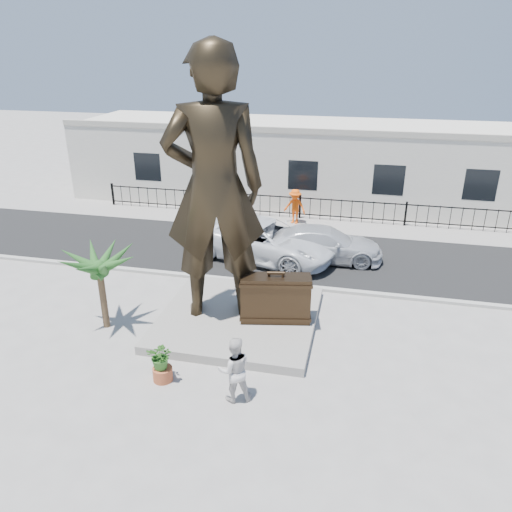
{
  "coord_description": "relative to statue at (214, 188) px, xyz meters",
  "views": [
    {
      "loc": [
        3.33,
        -12.8,
        8.84
      ],
      "look_at": [
        0.0,
        2.0,
        2.3
      ],
      "focal_mm": 35.0,
      "sensor_mm": 36.0,
      "label": 1
    }
  ],
  "objects": [
    {
      "name": "far_sidewalk",
      "position": [
        1.26,
        10.38,
        -4.64
      ],
      "size": [
        40.0,
        2.5,
        0.02
      ],
      "primitive_type": "cube",
      "color": "#9E9991",
      "rests_on": "ground"
    },
    {
      "name": "building",
      "position": [
        1.26,
        15.38,
        -2.45
      ],
      "size": [
        28.0,
        7.0,
        4.4
      ],
      "primitive_type": "cube",
      "color": "silver",
      "rests_on": "ground"
    },
    {
      "name": "worker",
      "position": [
        1.11,
        10.29,
        -3.71
      ],
      "size": [
        1.31,
        0.94,
        1.83
      ],
      "primitive_type": "imported",
      "rotation": [
        0.0,
        0.0,
        -0.24
      ],
      "color": "#FF580D",
      "rests_on": "far_sidewalk"
    },
    {
      "name": "shrub",
      "position": [
        -0.54,
        -3.67,
        -3.84
      ],
      "size": [
        0.74,
        0.64,
        0.81
      ],
      "primitive_type": "imported",
      "rotation": [
        0.0,
        0.0,
        0.01
      ],
      "color": "#316922",
      "rests_on": "planter"
    },
    {
      "name": "plinth",
      "position": [
        0.76,
        -0.12,
        -4.5
      ],
      "size": [
        5.2,
        5.2,
        0.3
      ],
      "primitive_type": "cube",
      "color": "gray",
      "rests_on": "ground"
    },
    {
      "name": "ground",
      "position": [
        1.26,
        -1.62,
        -4.65
      ],
      "size": [
        100.0,
        100.0,
        0.0
      ],
      "primitive_type": "plane",
      "color": "#9E9991",
      "rests_on": "ground"
    },
    {
      "name": "street",
      "position": [
        1.26,
        6.38,
        -4.64
      ],
      "size": [
        40.0,
        7.0,
        0.01
      ],
      "primitive_type": "cube",
      "color": "black",
      "rests_on": "ground"
    },
    {
      "name": "curb",
      "position": [
        1.26,
        2.88,
        -4.59
      ],
      "size": [
        40.0,
        0.25,
        0.12
      ],
      "primitive_type": "cube",
      "color": "#A5A399",
      "rests_on": "ground"
    },
    {
      "name": "planter",
      "position": [
        -0.54,
        -3.67,
        -4.45
      ],
      "size": [
        0.56,
        0.56,
        0.4
      ],
      "primitive_type": "cylinder",
      "color": "#A84F2C",
      "rests_on": "ground"
    },
    {
      "name": "car_silver",
      "position": [
        3.06,
        5.85,
        -3.9
      ],
      "size": [
        5.21,
        2.51,
        1.46
      ],
      "primitive_type": "imported",
      "rotation": [
        0.0,
        0.0,
        1.66
      ],
      "color": "silver",
      "rests_on": "street"
    },
    {
      "name": "suitcase",
      "position": [
        2.04,
        -0.19,
        -3.55
      ],
      "size": [
        2.36,
        1.13,
        1.59
      ],
      "primitive_type": "cube",
      "rotation": [
        0.0,
        0.0,
        0.19
      ],
      "color": "black",
      "rests_on": "plinth"
    },
    {
      "name": "fence",
      "position": [
        1.26,
        11.18,
        -4.05
      ],
      "size": [
        22.0,
        0.1,
        1.2
      ],
      "primitive_type": "cube",
      "color": "black",
      "rests_on": "ground"
    },
    {
      "name": "car_white",
      "position": [
        0.52,
        5.42,
        -3.77
      ],
      "size": [
        6.77,
        4.35,
        1.74
      ],
      "primitive_type": "imported",
      "rotation": [
        0.0,
        0.0,
        1.32
      ],
      "color": "white",
      "rests_on": "street"
    },
    {
      "name": "statue",
      "position": [
        0.0,
        0.0,
        0.0
      ],
      "size": [
        3.66,
        2.96,
        8.69
      ],
      "primitive_type": "imported",
      "rotation": [
        0.0,
        0.0,
        3.46
      ],
      "color": "black",
      "rests_on": "plinth"
    },
    {
      "name": "tourist",
      "position": [
        1.66,
        -4.0,
        -3.71
      ],
      "size": [
        1.12,
        1.02,
        1.87
      ],
      "primitive_type": "imported",
      "rotation": [
        0.0,
        0.0,
        3.55
      ],
      "color": "silver",
      "rests_on": "ground"
    },
    {
      "name": "palm_tree",
      "position": [
        -3.51,
        -1.37,
        -4.65
      ],
      "size": [
        1.8,
        1.8,
        3.2
      ],
      "primitive_type": null,
      "color": "#214E1C",
      "rests_on": "ground"
    }
  ]
}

